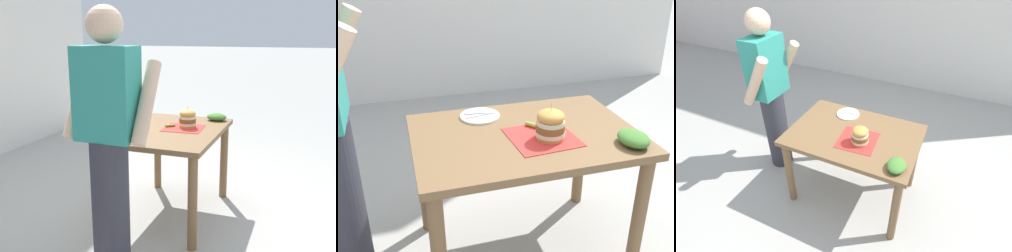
# 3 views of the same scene
# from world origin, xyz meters

# --- Properties ---
(ground_plane) EXTENTS (80.00, 80.00, 0.00)m
(ground_plane) POSITION_xyz_m (0.00, 0.00, 0.00)
(ground_plane) COLOR #ADAAA3
(patio_table) EXTENTS (0.79, 1.13, 0.75)m
(patio_table) POSITION_xyz_m (0.00, 0.00, 0.63)
(patio_table) COLOR brown
(patio_table) RESTS_ON ground
(serving_paper) EXTENTS (0.34, 0.34, 0.00)m
(serving_paper) POSITION_xyz_m (-0.08, -0.06, 0.75)
(serving_paper) COLOR red
(serving_paper) RESTS_ON patio_table
(sandwich) EXTENTS (0.15, 0.15, 0.19)m
(sandwich) POSITION_xyz_m (-0.10, -0.09, 0.83)
(sandwich) COLOR gold
(sandwich) RESTS_ON serving_paper
(pickle_spear) EXTENTS (0.08, 0.07, 0.02)m
(pickle_spear) POSITION_xyz_m (0.04, -0.06, 0.77)
(pickle_spear) COLOR #8EA83D
(pickle_spear) RESTS_ON serving_paper
(side_plate_with_forks) EXTENTS (0.22, 0.22, 0.02)m
(side_plate_with_forks) POSITION_xyz_m (0.26, 0.18, 0.76)
(side_plate_with_forks) COLOR white
(side_plate_with_forks) RESTS_ON patio_table
(side_salad) EXTENTS (0.18, 0.14, 0.07)m
(side_salad) POSITION_xyz_m (-0.27, -0.45, 0.78)
(side_salad) COLOR #477F33
(side_salad) RESTS_ON patio_table
(diner_across_table) EXTENTS (0.55, 0.35, 1.69)m
(diner_across_table) POSITION_xyz_m (0.08, 0.94, 0.88)
(diner_across_table) COLOR #33333D
(diner_across_table) RESTS_ON ground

